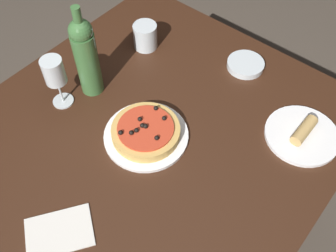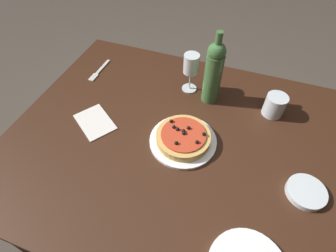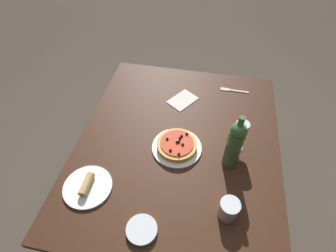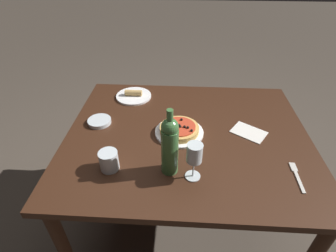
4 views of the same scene
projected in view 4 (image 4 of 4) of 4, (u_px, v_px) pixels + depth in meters
The scene contains 11 objects.
ground_plane at pixel (183, 215), 1.79m from camera, with size 14.00×14.00×0.00m, color #4C4238.
dining_table at pixel (187, 145), 1.41m from camera, with size 1.25×1.03×0.71m.
dinner_plate at pixel (179, 132), 1.36m from camera, with size 0.25×0.25×0.01m.
pizza at pixel (179, 129), 1.35m from camera, with size 0.20×0.20×0.05m.
wine_glass at pixel (194, 155), 1.05m from camera, with size 0.07×0.07×0.18m.
wine_bottle at pixel (170, 145), 1.07m from camera, with size 0.07×0.07×0.32m.
water_cup at pixel (109, 161), 1.14m from camera, with size 0.08×0.08×0.09m.
side_bowl at pixel (99, 121), 1.43m from camera, with size 0.13×0.13×0.02m.
fork at pixel (297, 175), 1.13m from camera, with size 0.03×0.17×0.00m.
side_plate at pixel (134, 95), 1.66m from camera, with size 0.22×0.22×0.05m.
paper_napkin at pixel (249, 132), 1.37m from camera, with size 0.20×0.19×0.00m.
Camera 4 is at (0.04, 1.07, 1.56)m, focal length 28.00 mm.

